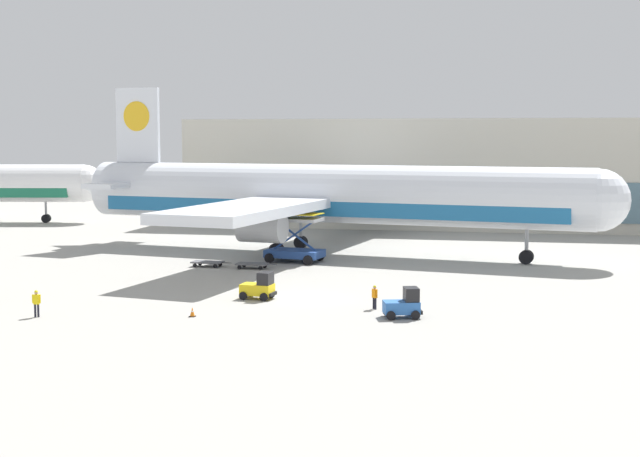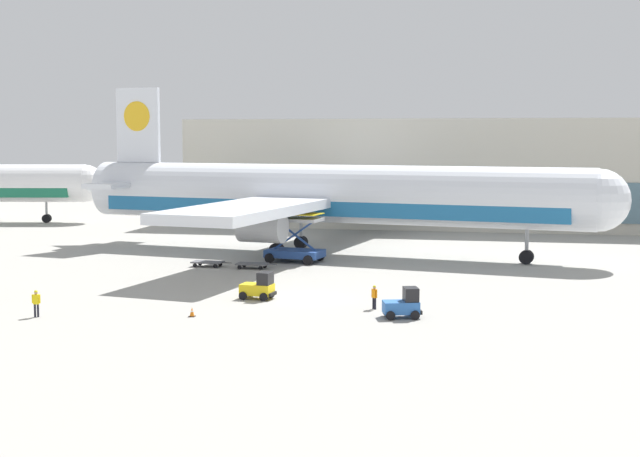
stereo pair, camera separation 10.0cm
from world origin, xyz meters
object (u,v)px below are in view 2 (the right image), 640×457
(scissor_lift_loader, at_px, (295,243))
(ground_crew_far, at_px, (36,301))
(traffic_cone_near, at_px, (192,312))
(baggage_dolly_second, at_px, (252,264))
(ground_crew_near, at_px, (374,295))
(baggage_tug_foreground, at_px, (259,287))
(airplane_main, at_px, (320,196))
(baggage_dolly_lead, at_px, (208,262))
(baggage_tug_far, at_px, (404,305))

(scissor_lift_loader, distance_m, ground_crew_far, 30.52)
(traffic_cone_near, bearing_deg, baggage_dolly_second, 94.91)
(scissor_lift_loader, height_order, ground_crew_near, scissor_lift_loader)
(traffic_cone_near, bearing_deg, baggage_tug_foreground, 69.13)
(airplane_main, distance_m, baggage_dolly_lead, 14.71)
(airplane_main, bearing_deg, baggage_dolly_lead, -117.45)
(baggage_dolly_second, bearing_deg, ground_crew_near, -48.37)
(airplane_main, relative_size, ground_crew_far, 32.10)
(scissor_lift_loader, distance_m, ground_crew_near, 23.96)
(scissor_lift_loader, xyz_separation_m, baggage_dolly_lead, (-7.07, -4.63, -1.42))
(airplane_main, relative_size, traffic_cone_near, 90.94)
(ground_crew_near, distance_m, traffic_cone_near, 12.43)
(ground_crew_far, bearing_deg, baggage_tug_far, 178.99)
(scissor_lift_loader, xyz_separation_m, baggage_dolly_second, (-2.77, -4.98, -1.42))
(baggage_dolly_lead, height_order, ground_crew_near, ground_crew_near)
(ground_crew_near, relative_size, traffic_cone_near, 2.62)
(baggage_dolly_lead, bearing_deg, baggage_dolly_second, -1.71)
(baggage_dolly_second, xyz_separation_m, ground_crew_far, (-8.13, -23.51, 0.67))
(baggage_dolly_lead, xyz_separation_m, ground_crew_near, (17.57, -16.89, 0.58))
(baggage_tug_foreground, xyz_separation_m, ground_crew_far, (-12.65, -9.17, 0.19))
(airplane_main, height_order, ground_crew_near, airplane_main)
(traffic_cone_near, bearing_deg, ground_crew_near, 22.93)
(airplane_main, relative_size, baggage_dolly_second, 15.45)
(baggage_tug_foreground, distance_m, baggage_dolly_second, 15.05)
(airplane_main, distance_m, traffic_cone_near, 33.15)
(traffic_cone_near, bearing_deg, airplane_main, 86.30)
(baggage_tug_foreground, height_order, baggage_tug_far, same)
(baggage_dolly_lead, height_order, ground_crew_far, ground_crew_far)
(baggage_tug_foreground, distance_m, ground_crew_near, 9.02)
(scissor_lift_loader, bearing_deg, ground_crew_far, -101.26)
(airplane_main, xyz_separation_m, baggage_dolly_second, (-3.94, -11.24, -5.45))
(scissor_lift_loader, relative_size, ground_crew_near, 3.38)
(scissor_lift_loader, height_order, baggage_dolly_second, scissor_lift_loader)
(scissor_lift_loader, xyz_separation_m, ground_crew_near, (10.50, -21.52, -0.84))
(baggage_dolly_second, height_order, ground_crew_near, ground_crew_near)
(scissor_lift_loader, bearing_deg, airplane_main, 89.05)
(airplane_main, height_order, baggage_dolly_lead, airplane_main)
(ground_crew_far, bearing_deg, baggage_dolly_second, -120.79)
(scissor_lift_loader, bearing_deg, baggage_dolly_second, -109.41)
(baggage_dolly_lead, relative_size, traffic_cone_near, 5.89)
(baggage_tug_far, distance_m, ground_crew_far, 24.09)
(airplane_main, xyz_separation_m, ground_crew_near, (9.32, -27.78, -4.87))
(baggage_dolly_second, xyz_separation_m, traffic_cone_near, (1.84, -21.38, -0.08))
(baggage_tug_far, distance_m, baggage_dolly_second, 24.58)
(baggage_tug_far, relative_size, ground_crew_near, 1.64)
(ground_crew_near, height_order, traffic_cone_near, ground_crew_near)
(scissor_lift_loader, xyz_separation_m, ground_crew_far, (-10.90, -28.50, -0.75))
(baggage_dolly_lead, bearing_deg, airplane_main, 55.77)
(baggage_dolly_lead, bearing_deg, traffic_cone_near, -71.34)
(airplane_main, bearing_deg, baggage_tug_foreground, -79.05)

